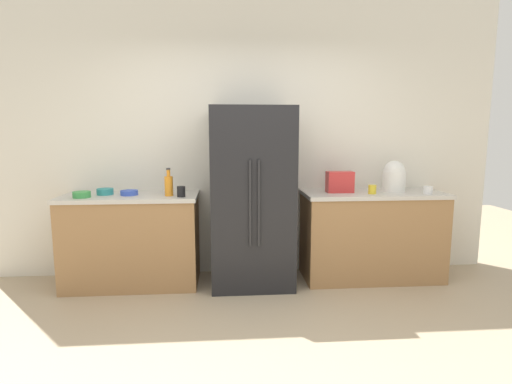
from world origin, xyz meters
TOP-DOWN VIEW (x-y plane):
  - ground_plane at (0.00, 0.00)m, footprint 10.97×10.97m
  - kitchen_back_panel at (0.00, 1.83)m, footprint 5.49×0.10m
  - counter_left at (-1.15, 1.47)m, footprint 1.33×0.62m
  - counter_right at (1.32, 1.47)m, footprint 1.45×0.62m
  - refrigerator at (0.06, 1.41)m, footprint 0.81×0.71m
  - toaster at (0.97, 1.47)m, footprint 0.27×0.14m
  - rice_cooker at (1.55, 1.48)m, footprint 0.24×0.24m
  - bottle_a at (-0.75, 1.37)m, footprint 0.08×0.08m
  - cup_a at (-0.63, 1.30)m, footprint 0.08×0.08m
  - cup_b at (1.83, 1.30)m, footprint 0.09×0.09m
  - cup_c at (1.27, 1.34)m, footprint 0.08×0.08m
  - bowl_a at (-1.56, 1.33)m, footprint 0.16×0.16m
  - bowl_b at (-1.40, 1.49)m, footprint 0.16×0.16m
  - bowl_c at (-1.15, 1.45)m, footprint 0.17×0.17m

SIDE VIEW (x-z plane):
  - ground_plane at x=0.00m, z-range 0.00..0.00m
  - counter_right at x=1.32m, z-range 0.00..0.92m
  - counter_left at x=-1.15m, z-range 0.00..0.92m
  - refrigerator at x=0.06m, z-range 0.00..1.78m
  - bowl_c at x=-1.15m, z-range 0.92..0.97m
  - bowl_a at x=-1.56m, z-range 0.92..0.98m
  - bowl_b at x=-1.40m, z-range 0.92..0.98m
  - cup_b at x=1.83m, z-range 0.92..1.00m
  - cup_c at x=1.27m, z-range 0.92..1.01m
  - cup_a at x=-0.63m, z-range 0.92..1.02m
  - bottle_a at x=-0.75m, z-range 0.89..1.16m
  - toaster at x=0.97m, z-range 0.92..1.14m
  - rice_cooker at x=1.55m, z-range 0.92..1.24m
  - kitchen_back_panel at x=0.00m, z-range 0.00..3.01m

